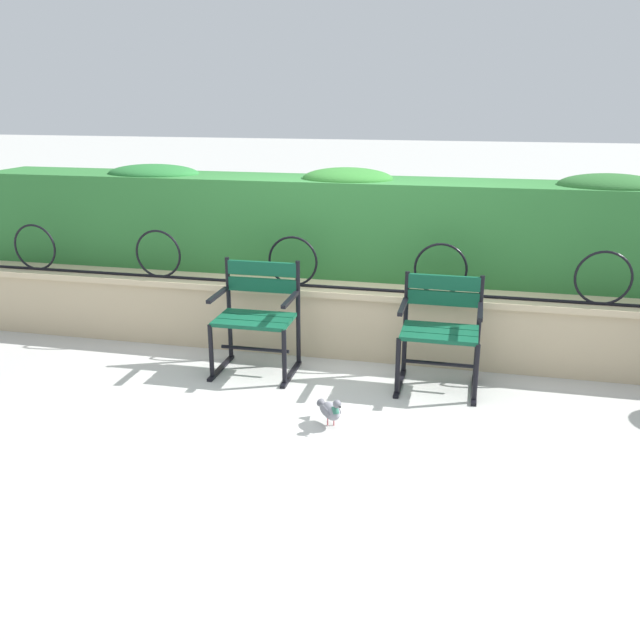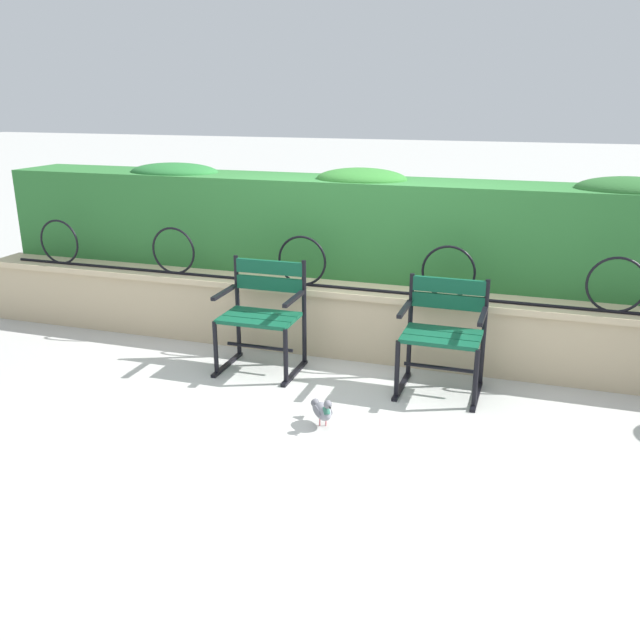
{
  "view_description": "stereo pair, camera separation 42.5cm",
  "coord_description": "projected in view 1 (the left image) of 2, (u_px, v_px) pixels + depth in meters",
  "views": [
    {
      "loc": [
        1.04,
        -4.33,
        2.08
      ],
      "look_at": [
        0.0,
        0.16,
        0.55
      ],
      "focal_mm": 37.98,
      "sensor_mm": 36.0,
      "label": 1
    },
    {
      "loc": [
        1.45,
        -4.21,
        2.08
      ],
      "look_at": [
        0.0,
        0.16,
        0.55
      ],
      "focal_mm": 37.98,
      "sensor_mm": 36.0,
      "label": 2
    }
  ],
  "objects": [
    {
      "name": "park_chair_right",
      "position": [
        441.0,
        327.0,
        4.99
      ],
      "size": [
        0.59,
        0.52,
        0.82
      ],
      "color": "#0F4C33",
      "rests_on": "ground"
    },
    {
      "name": "ground_plane",
      "position": [
        315.0,
        399.0,
        4.88
      ],
      "size": [
        60.0,
        60.0,
        0.0
      ],
      "primitive_type": "plane",
      "color": "#ADADA8"
    },
    {
      "name": "park_chair_left",
      "position": [
        257.0,
        313.0,
        5.28
      ],
      "size": [
        0.62,
        0.53,
        0.86
      ],
      "color": "#0F4C33",
      "rests_on": "ground"
    },
    {
      "name": "iron_arch_fence",
      "position": [
        301.0,
        266.0,
        5.54
      ],
      "size": [
        6.53,
        0.02,
        0.42
      ],
      "color": "black",
      "rests_on": "stone_wall"
    },
    {
      "name": "stone_wall",
      "position": [
        342.0,
        319.0,
        5.69
      ],
      "size": [
        7.06,
        0.41,
        0.58
      ],
      "color": "tan",
      "rests_on": "ground"
    },
    {
      "name": "hedge_row",
      "position": [
        354.0,
        223.0,
        5.92
      ],
      "size": [
        6.92,
        0.66,
        0.92
      ],
      "color": "#2D7033",
      "rests_on": "stone_wall"
    },
    {
      "name": "pigeon_near_chairs",
      "position": [
        331.0,
        410.0,
        4.46
      ],
      "size": [
        0.22,
        0.25,
        0.22
      ],
      "color": "gray",
      "rests_on": "ground"
    }
  ]
}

